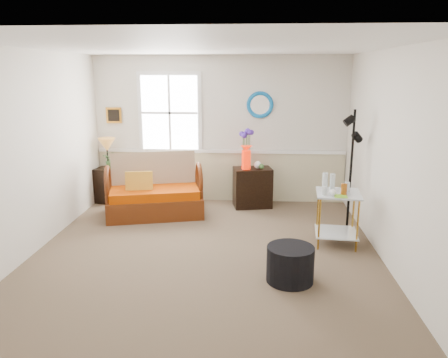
# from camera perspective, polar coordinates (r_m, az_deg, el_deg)

# --- Properties ---
(floor) EXTENTS (4.50, 5.00, 0.01)m
(floor) POSITION_cam_1_polar(r_m,az_deg,el_deg) (5.78, -2.41, -9.80)
(floor) COLOR brown
(floor) RESTS_ON ground
(ceiling) EXTENTS (4.50, 5.00, 0.01)m
(ceiling) POSITION_cam_1_polar(r_m,az_deg,el_deg) (5.30, -2.71, 16.89)
(ceiling) COLOR white
(ceiling) RESTS_ON walls
(walls) EXTENTS (4.51, 5.01, 2.60)m
(walls) POSITION_cam_1_polar(r_m,az_deg,el_deg) (5.39, -2.55, 2.95)
(walls) COLOR silver
(walls) RESTS_ON floor
(wainscot) EXTENTS (4.46, 0.02, 0.90)m
(wainscot) POSITION_cam_1_polar(r_m,az_deg,el_deg) (7.98, -0.49, 0.35)
(wainscot) COLOR #BCB38E
(wainscot) RESTS_ON walls
(chair_rail) EXTENTS (4.46, 0.04, 0.06)m
(chair_rail) POSITION_cam_1_polar(r_m,az_deg,el_deg) (7.88, -0.50, 3.66)
(chair_rail) COLOR white
(chair_rail) RESTS_ON walls
(window) EXTENTS (1.14, 0.06, 1.44)m
(window) POSITION_cam_1_polar(r_m,az_deg,el_deg) (7.91, -7.10, 8.57)
(window) COLOR white
(window) RESTS_ON walls
(picture) EXTENTS (0.28, 0.03, 0.28)m
(picture) POSITION_cam_1_polar(r_m,az_deg,el_deg) (8.18, -14.19, 8.08)
(picture) COLOR #AC6D1E
(picture) RESTS_ON walls
(mirror) EXTENTS (0.47, 0.07, 0.47)m
(mirror) POSITION_cam_1_polar(r_m,az_deg,el_deg) (7.76, 4.72, 9.64)
(mirror) COLOR #037FC6
(mirror) RESTS_ON walls
(loveseat) EXTENTS (1.69, 1.21, 1.00)m
(loveseat) POSITION_cam_1_polar(r_m,az_deg,el_deg) (7.23, -9.07, -0.87)
(loveseat) COLOR #622709
(loveseat) RESTS_ON floor
(throw_pillow) EXTENTS (0.44, 0.18, 0.43)m
(throw_pillow) POSITION_cam_1_polar(r_m,az_deg,el_deg) (7.16, -11.00, -0.75)
(throw_pillow) COLOR #CB6B1A
(throw_pillow) RESTS_ON loveseat
(lamp_stand) EXTENTS (0.42, 0.42, 0.62)m
(lamp_stand) POSITION_cam_1_polar(r_m,az_deg,el_deg) (8.19, -15.08, -0.78)
(lamp_stand) COLOR black
(lamp_stand) RESTS_ON floor
(table_lamp) EXTENTS (0.32, 0.32, 0.54)m
(table_lamp) POSITION_cam_1_polar(r_m,az_deg,el_deg) (8.07, -14.99, 3.27)
(table_lamp) COLOR #BA7832
(table_lamp) RESTS_ON lamp_stand
(potted_plant) EXTENTS (0.37, 0.40, 0.25)m
(potted_plant) POSITION_cam_1_polar(r_m,az_deg,el_deg) (8.02, -14.43, 2.18)
(potted_plant) COLOR #39602D
(potted_plant) RESTS_ON lamp_stand
(cabinet) EXTENTS (0.71, 0.53, 0.69)m
(cabinet) POSITION_cam_1_polar(r_m,az_deg,el_deg) (7.64, 3.73, -1.11)
(cabinet) COLOR black
(cabinet) RESTS_ON floor
(flower_vase) EXTENTS (0.22, 0.22, 0.67)m
(flower_vase) POSITION_cam_1_polar(r_m,az_deg,el_deg) (7.44, 2.93, 3.87)
(flower_vase) COLOR red
(flower_vase) RESTS_ON cabinet
(side_table) EXTENTS (0.63, 0.63, 0.73)m
(side_table) POSITION_cam_1_polar(r_m,az_deg,el_deg) (6.17, 14.51, -5.02)
(side_table) COLOR #AF7F25
(side_table) RESTS_ON floor
(tabletop_items) EXTENTS (0.44, 0.44, 0.25)m
(tabletop_items) POSITION_cam_1_polar(r_m,az_deg,el_deg) (6.00, 14.36, -0.66)
(tabletop_items) COLOR silver
(tabletop_items) RESTS_ON side_table
(floor_lamp) EXTENTS (0.30, 0.30, 1.81)m
(floor_lamp) POSITION_cam_1_polar(r_m,az_deg,el_deg) (6.57, 16.21, 0.87)
(floor_lamp) COLOR black
(floor_lamp) RESTS_ON floor
(ottoman) EXTENTS (0.59, 0.59, 0.41)m
(ottoman) POSITION_cam_1_polar(r_m,az_deg,el_deg) (5.07, 8.64, -10.93)
(ottoman) COLOR black
(ottoman) RESTS_ON floor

